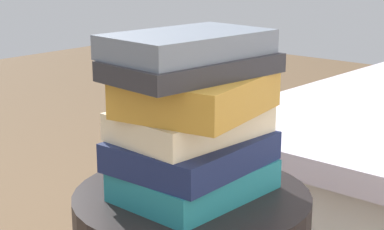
{
  "coord_description": "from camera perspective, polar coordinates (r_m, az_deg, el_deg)",
  "views": [
    {
      "loc": [
        0.75,
        0.64,
        0.9
      ],
      "look_at": [
        0.0,
        0.0,
        0.64
      ],
      "focal_mm": 58.28,
      "sensor_mm": 36.0,
      "label": 1
    }
  ],
  "objects": [
    {
      "name": "book_teal",
      "position": [
        1.05,
        0.16,
        -6.02
      ],
      "size": [
        0.25,
        0.19,
        0.05
      ],
      "primitive_type": "cube",
      "rotation": [
        0.0,
        0.0,
        -0.04
      ],
      "color": "#1E727F",
      "rests_on": "side_table"
    },
    {
      "name": "book_navy",
      "position": [
        1.03,
        0.22,
        -3.4
      ],
      "size": [
        0.25,
        0.2,
        0.05
      ],
      "primitive_type": "cube",
      "rotation": [
        0.0,
        0.0,
        0.03
      ],
      "color": "#19234C",
      "rests_on": "book_teal"
    },
    {
      "name": "book_cream",
      "position": [
        1.03,
        -0.14,
        -0.68
      ],
      "size": [
        0.26,
        0.19,
        0.05
      ],
      "primitive_type": "cube",
      "rotation": [
        0.0,
        0.0,
        -0.07
      ],
      "color": "beige",
      "rests_on": "book_navy"
    },
    {
      "name": "book_ochre",
      "position": [
        1.0,
        0.53,
        1.99
      ],
      "size": [
        0.25,
        0.23,
        0.06
      ],
      "primitive_type": "cube",
      "rotation": [
        0.0,
        0.0,
        0.16
      ],
      "color": "#B7842D",
      "rests_on": "book_cream"
    },
    {
      "name": "book_charcoal",
      "position": [
        0.98,
        0.07,
        4.44
      ],
      "size": [
        0.29,
        0.18,
        0.03
      ],
      "primitive_type": "cube",
      "rotation": [
        0.0,
        0.0,
        -0.12
      ],
      "color": "#28282D",
      "rests_on": "book_ochre"
    },
    {
      "name": "book_slate",
      "position": [
        0.99,
        -0.38,
        6.5
      ],
      "size": [
        0.27,
        0.18,
        0.04
      ],
      "primitive_type": "cube",
      "rotation": [
        0.0,
        0.0,
        -0.09
      ],
      "color": "slate",
      "rests_on": "book_charcoal"
    }
  ]
}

